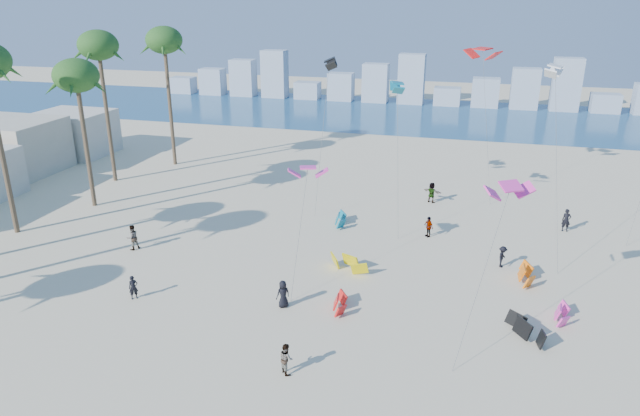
# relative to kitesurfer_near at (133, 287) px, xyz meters

# --- Properties ---
(ground) EXTENTS (220.00, 220.00, 0.00)m
(ground) POSITION_rel_kitesurfer_near_xyz_m (7.13, -8.94, -0.77)
(ground) COLOR beige
(ground) RESTS_ON ground
(ocean) EXTENTS (220.00, 220.00, 0.00)m
(ocean) POSITION_rel_kitesurfer_near_xyz_m (7.13, 63.06, -0.77)
(ocean) COLOR navy
(ocean) RESTS_ON ground
(kitesurfer_near) EXTENTS (0.67, 0.65, 1.54)m
(kitesurfer_near) POSITION_rel_kitesurfer_near_xyz_m (0.00, 0.00, 0.00)
(kitesurfer_near) COLOR black
(kitesurfer_near) RESTS_ON ground
(kitesurfer_mid) EXTENTS (1.01, 1.02, 1.65)m
(kitesurfer_mid) POSITION_rel_kitesurfer_near_xyz_m (11.54, -4.64, 0.06)
(kitesurfer_mid) COLOR gray
(kitesurfer_mid) RESTS_ON ground
(kitesurfers_far) EXTENTS (32.44, 22.46, 1.93)m
(kitesurfers_far) POSITION_rel_kitesurfer_near_xyz_m (12.88, 13.33, 0.13)
(kitesurfers_far) COLOR black
(kitesurfers_far) RESTS_ON ground
(grounded_kites) EXTENTS (17.16, 16.81, 0.99)m
(grounded_kites) POSITION_rel_kitesurfer_near_xyz_m (17.80, 6.67, -0.31)
(grounded_kites) COLOR red
(grounded_kites) RESTS_ON ground
(flying_kites) EXTENTS (30.13, 31.80, 17.89)m
(flying_kites) POSITION_rel_kitesurfer_near_xyz_m (23.96, 15.95, 10.62)
(flying_kites) COLOR #FE38B4
(flying_kites) RESTS_ON ground
(distant_skyline) EXTENTS (85.00, 3.00, 8.40)m
(distant_skyline) POSITION_rel_kitesurfer_near_xyz_m (5.94, 73.06, 2.32)
(distant_skyline) COLOR #9EADBF
(distant_skyline) RESTS_ON ground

